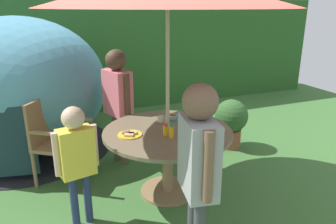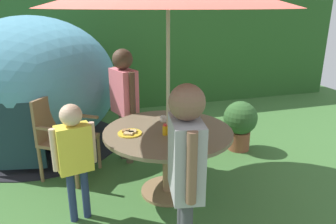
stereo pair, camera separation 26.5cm
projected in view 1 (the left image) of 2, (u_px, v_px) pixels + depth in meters
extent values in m
cube|color=#3D6B33|center=(168.00, 192.00, 3.43)|extent=(10.00, 10.00, 0.02)
cube|color=#285623|center=(102.00, 55.00, 6.01)|extent=(9.00, 0.70, 1.99)
cylinder|color=#93704C|center=(168.00, 190.00, 3.42)|extent=(0.57, 0.57, 0.03)
cylinder|color=#93704C|center=(168.00, 164.00, 3.32)|extent=(0.11, 0.11, 0.67)
cylinder|color=#75664C|center=(168.00, 132.00, 3.21)|extent=(1.29, 1.29, 0.03)
cylinder|color=#B7AD8C|center=(168.00, 93.00, 3.08)|extent=(0.04, 0.04, 2.18)
cylinder|color=brown|center=(73.00, 175.00, 3.34)|extent=(0.04, 0.04, 0.42)
cylinder|color=brown|center=(93.00, 155.00, 3.78)|extent=(0.04, 0.04, 0.42)
cylinder|color=brown|center=(34.00, 170.00, 3.43)|extent=(0.04, 0.04, 0.42)
cylinder|color=brown|center=(59.00, 151.00, 3.88)|extent=(0.04, 0.04, 0.42)
cube|color=brown|center=(63.00, 144.00, 3.54)|extent=(0.70, 0.71, 0.04)
cube|color=brown|center=(42.00, 120.00, 3.50)|extent=(0.33, 0.45, 0.48)
cube|color=brown|center=(49.00, 134.00, 3.25)|extent=(0.43, 0.31, 0.03)
cube|color=brown|center=(72.00, 118.00, 3.69)|extent=(0.43, 0.31, 0.03)
ellipsoid|color=teal|center=(22.00, 86.00, 4.20)|extent=(2.50, 2.31, 1.77)
cylinder|color=black|center=(31.00, 147.00, 4.47)|extent=(2.60, 2.60, 0.01)
cube|color=#1A313A|center=(6.00, 143.00, 3.44)|extent=(0.60, 0.15, 0.80)
cylinder|color=brown|center=(230.00, 138.00, 4.48)|extent=(0.29, 0.29, 0.26)
sphere|color=#33602D|center=(231.00, 116.00, 4.38)|extent=(0.45, 0.45, 0.45)
cylinder|color=brown|center=(117.00, 137.00, 4.03)|extent=(0.09, 0.09, 0.64)
cylinder|color=brown|center=(123.00, 140.00, 3.92)|extent=(0.09, 0.09, 0.64)
cube|color=#EA727F|center=(118.00, 93.00, 3.79)|extent=(0.31, 0.41, 0.54)
cylinder|color=#4C3828|center=(108.00, 87.00, 3.93)|extent=(0.07, 0.07, 0.48)
cylinder|color=#4C3828|center=(127.00, 94.00, 3.64)|extent=(0.07, 0.07, 0.48)
sphere|color=#4C3828|center=(116.00, 60.00, 3.67)|extent=(0.24, 0.24, 0.24)
cylinder|color=navy|center=(74.00, 202.00, 2.82)|extent=(0.07, 0.07, 0.50)
cylinder|color=navy|center=(88.00, 197.00, 2.89)|extent=(0.07, 0.07, 0.50)
cube|color=yellow|center=(76.00, 152.00, 2.71)|extent=(0.32, 0.22, 0.42)
cylinder|color=#D8B293|center=(56.00, 155.00, 2.61)|extent=(0.05, 0.05, 0.38)
cylinder|color=#D8B293|center=(95.00, 145.00, 2.79)|extent=(0.05, 0.05, 0.38)
sphere|color=#D8B293|center=(73.00, 118.00, 2.61)|extent=(0.19, 0.19, 0.19)
cylinder|color=#3F3F47|center=(193.00, 222.00, 2.45)|extent=(0.09, 0.09, 0.64)
cube|color=#99999E|center=(198.00, 156.00, 2.19)|extent=(0.26, 0.40, 0.54)
cylinder|color=brown|center=(208.00, 167.00, 1.99)|extent=(0.07, 0.07, 0.49)
cylinder|color=brown|center=(190.00, 141.00, 2.37)|extent=(0.07, 0.07, 0.49)
sphere|color=brown|center=(200.00, 101.00, 2.06)|extent=(0.24, 0.24, 0.24)
cylinder|color=white|center=(202.00, 136.00, 3.00)|extent=(0.14, 0.14, 0.05)
ellipsoid|color=gold|center=(202.00, 132.00, 2.99)|extent=(0.12, 0.12, 0.03)
cylinder|color=yellow|center=(191.00, 127.00, 3.27)|extent=(0.19, 0.19, 0.01)
cube|color=tan|center=(192.00, 126.00, 3.27)|extent=(0.12, 0.12, 0.02)
cube|color=#9E7547|center=(190.00, 125.00, 3.29)|extent=(0.08, 0.08, 0.02)
cube|color=tan|center=(187.00, 126.00, 3.26)|extent=(0.11, 0.11, 0.02)
cube|color=#9E7547|center=(193.00, 127.00, 3.23)|extent=(0.10, 0.10, 0.02)
cylinder|color=yellow|center=(130.00, 135.00, 3.09)|extent=(0.23, 0.23, 0.01)
cube|color=tan|center=(133.00, 133.00, 3.09)|extent=(0.09, 0.09, 0.02)
cube|color=#9E7547|center=(126.00, 132.00, 3.10)|extent=(0.09, 0.09, 0.02)
cube|color=tan|center=(129.00, 134.00, 3.05)|extent=(0.11, 0.11, 0.02)
cylinder|color=#338CD8|center=(173.00, 117.00, 3.56)|extent=(0.23, 0.23, 0.01)
cube|color=tan|center=(174.00, 116.00, 3.57)|extent=(0.08, 0.08, 0.02)
cube|color=#9E7547|center=(169.00, 115.00, 3.58)|extent=(0.09, 0.09, 0.02)
cube|color=tan|center=(173.00, 117.00, 3.53)|extent=(0.09, 0.09, 0.02)
cylinder|color=yellow|center=(203.00, 142.00, 2.82)|extent=(0.05, 0.05, 0.09)
cylinder|color=blue|center=(203.00, 137.00, 2.81)|extent=(0.04, 0.04, 0.02)
cylinder|color=yellow|center=(166.00, 130.00, 3.08)|extent=(0.05, 0.05, 0.09)
cylinder|color=red|center=(166.00, 125.00, 3.06)|extent=(0.04, 0.04, 0.02)
cylinder|color=yellow|center=(171.00, 132.00, 3.02)|extent=(0.05, 0.05, 0.11)
cylinder|color=green|center=(171.00, 126.00, 3.00)|extent=(0.03, 0.03, 0.02)
cylinder|color=yellow|center=(167.00, 121.00, 3.32)|extent=(0.04, 0.04, 0.11)
cylinder|color=red|center=(167.00, 115.00, 3.30)|extent=(0.03, 0.03, 0.02)
cylinder|color=yellow|center=(205.00, 146.00, 2.72)|extent=(0.05, 0.05, 0.11)
cylinder|color=blue|center=(205.00, 139.00, 2.70)|extent=(0.04, 0.04, 0.02)
cylinder|color=#E04C47|center=(193.00, 113.00, 3.61)|extent=(0.07, 0.07, 0.07)
cylinder|color=white|center=(160.00, 119.00, 3.44)|extent=(0.07, 0.07, 0.06)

